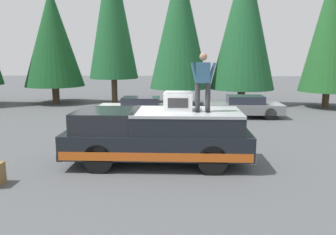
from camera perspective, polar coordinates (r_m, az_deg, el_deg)
ground_plane at (r=10.85m, az=-3.89°, el=-7.29°), size 90.00×90.00×0.00m
pickup_truck at (r=10.38m, az=-1.74°, el=-3.07°), size 2.01×5.54×1.65m
compressor_unit at (r=10.25m, az=1.68°, el=2.75°), size 0.65×0.84×0.56m
person_on_truck_bed at (r=9.94m, az=5.82°, el=6.08°), size 0.29×0.72×1.69m
parked_car_grey at (r=18.69m, az=12.40°, el=1.78°), size 1.64×4.10×1.16m
parked_car_white at (r=17.72m, az=-4.74°, el=1.52°), size 1.64×4.10×1.16m
conifer_far_left at (r=23.92m, az=25.50°, el=13.60°), size 3.48×3.48×9.10m
conifer_left at (r=23.01m, az=12.50°, el=15.45°), size 4.10×4.10×9.78m
conifer_center_left at (r=22.35m, az=1.93°, el=15.27°), size 3.79×3.79×9.26m
conifer_center_right at (r=23.91m, az=-9.23°, el=17.16°), size 3.27×3.27×10.67m
conifer_right at (r=25.03m, az=-18.59°, el=12.47°), size 4.01×4.01×7.74m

